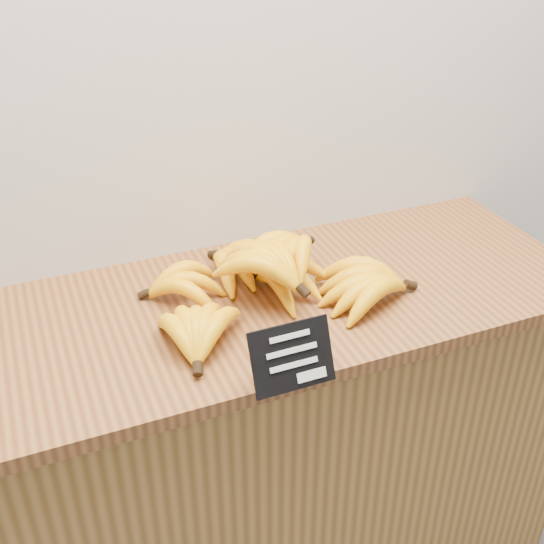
# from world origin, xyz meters

# --- Properties ---
(counter) EXTENTS (1.44, 0.50, 0.90)m
(counter) POSITION_xyz_m (-0.20, 2.75, 0.45)
(counter) COLOR olive
(counter) RESTS_ON ground
(counter_top) EXTENTS (1.40, 0.54, 0.03)m
(counter_top) POSITION_xyz_m (-0.20, 2.75, 0.92)
(counter_top) COLOR brown
(counter_top) RESTS_ON counter
(chalkboard_sign) EXTENTS (0.15, 0.05, 0.11)m
(chalkboard_sign) POSITION_xyz_m (-0.25, 2.48, 0.99)
(chalkboard_sign) COLOR black
(chalkboard_sign) RESTS_ON counter_top
(banana_pile) EXTENTS (0.60, 0.42, 0.13)m
(banana_pile) POSITION_xyz_m (-0.19, 2.74, 0.98)
(banana_pile) COLOR #FFBA0A
(banana_pile) RESTS_ON counter_top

